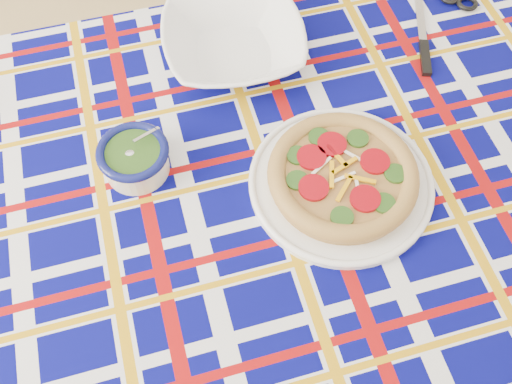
{
  "coord_description": "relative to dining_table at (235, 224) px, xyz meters",
  "views": [
    {
      "loc": [
        0.39,
        -0.85,
        1.69
      ],
      "look_at": [
        0.46,
        -0.34,
        0.82
      ],
      "focal_mm": 40.0,
      "sensor_mm": 36.0,
      "label": 1
    }
  ],
  "objects": [
    {
      "name": "floor",
      "position": [
        -0.42,
        0.34,
        -0.72
      ],
      "size": [
        4.0,
        4.0,
        0.0
      ],
      "primitive_type": "plane",
      "color": "tan",
      "rests_on": "ground"
    },
    {
      "name": "dining_table",
      "position": [
        0.0,
        0.0,
        0.0
      ],
      "size": [
        1.83,
        1.29,
        0.8
      ],
      "rotation": [
        0.0,
        0.0,
        0.14
      ],
      "color": "brown",
      "rests_on": "floor"
    },
    {
      "name": "tablecloth",
      "position": [
        0.0,
        -0.0,
        0.03
      ],
      "size": [
        1.87,
        1.32,
        0.11
      ],
      "primitive_type": null,
      "rotation": [
        0.0,
        0.0,
        0.14
      ],
      "color": "#05065E",
      "rests_on": "dining_table"
    },
    {
      "name": "main_focaccia_plate",
      "position": [
        0.2,
        0.01,
        0.12
      ],
      "size": [
        0.39,
        0.39,
        0.07
      ],
      "primitive_type": null,
      "rotation": [
        0.0,
        0.0,
        0.14
      ],
      "color": "#A4743A",
      "rests_on": "tablecloth"
    },
    {
      "name": "pesto_bowl",
      "position": [
        -0.17,
        0.1,
        0.12
      ],
      "size": [
        0.15,
        0.15,
        0.08
      ],
      "primitive_type": null,
      "rotation": [
        0.0,
        0.0,
        0.13
      ],
      "color": "#1D3D10",
      "rests_on": "tablecloth"
    },
    {
      "name": "serving_bowl",
      "position": [
        0.04,
        0.36,
        0.12
      ],
      "size": [
        0.31,
        0.31,
        0.07
      ],
      "primitive_type": "imported",
      "rotation": [
        0.0,
        0.0,
        0.06
      ],
      "color": "white",
      "rests_on": "tablecloth"
    },
    {
      "name": "table_knife",
      "position": [
        0.46,
        0.39,
        0.09
      ],
      "size": [
        0.07,
        0.24,
        0.01
      ],
      "primitive_type": null,
      "rotation": [
        0.0,
        0.0,
        1.37
      ],
      "color": "silver",
      "rests_on": "tablecloth"
    }
  ]
}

